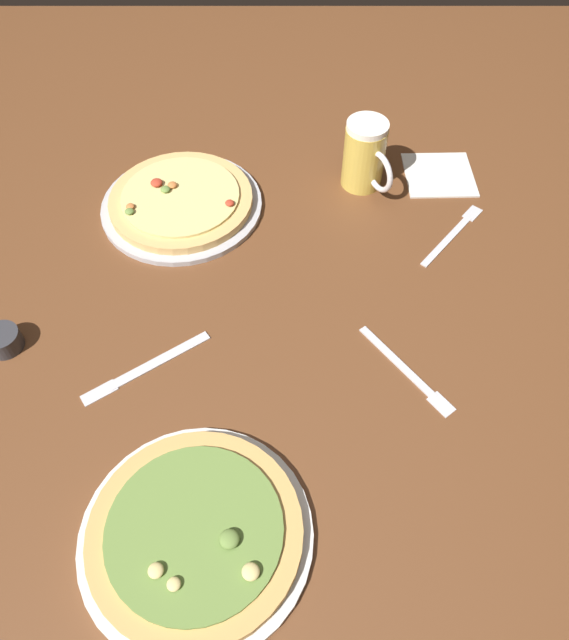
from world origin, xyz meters
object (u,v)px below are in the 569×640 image
object	(u,v)px
beer_mug_dark	(365,156)
fork_left	(407,371)
pizza_plate_near	(196,534)
knife_right	(146,367)
pizza_plate_far	(181,202)
fork_spare	(453,233)
ramekin_sauce	(3,340)
napkin_folded	(439,174)

from	to	relation	value
beer_mug_dark	fork_left	distance (m)	0.49
pizza_plate_near	knife_right	world-z (taller)	pizza_plate_near
pizza_plate_near	knife_right	size ratio (longest dim) A/B	1.60
pizza_plate_far	fork_spare	bearing A→B (deg)	-8.05
ramekin_sauce	fork_left	bearing A→B (deg)	-4.36
beer_mug_dark	pizza_plate_near	bearing A→B (deg)	-111.05
napkin_folded	pizza_plate_near	bearing A→B (deg)	-120.60
beer_mug_dark	knife_right	xyz separation A→B (m)	(-0.41, -0.48, -0.07)
fork_left	fork_spare	xyz separation A→B (m)	(0.13, 0.33, 0.00)
pizza_plate_near	fork_spare	world-z (taller)	pizza_plate_near
ramekin_sauce	fork_spare	size ratio (longest dim) A/B	0.36
napkin_folded	fork_spare	distance (m)	0.18
pizza_plate_far	fork_spare	xyz separation A→B (m)	(0.56, -0.08, -0.01)
ramekin_sauce	pizza_plate_far	bearing A→B (deg)	52.45
beer_mug_dark	napkin_folded	bearing A→B (deg)	8.72
pizza_plate_far	beer_mug_dark	world-z (taller)	beer_mug_dark
napkin_folded	knife_right	bearing A→B (deg)	-138.92
knife_right	napkin_folded	bearing A→B (deg)	41.08
knife_right	fork_left	bearing A→B (deg)	-0.95
pizza_plate_far	napkin_folded	xyz separation A→B (m)	(0.56, 0.10, -0.01)
pizza_plate_far	napkin_folded	distance (m)	0.57
pizza_plate_far	knife_right	size ratio (longest dim) A/B	1.62
fork_left	knife_right	xyz separation A→B (m)	(-0.45, 0.01, 0.00)
pizza_plate_near	fork_spare	distance (m)	0.77
pizza_plate_far	knife_right	bearing A→B (deg)	-92.88
knife_right	pizza_plate_near	bearing A→B (deg)	-68.69
pizza_plate_near	beer_mug_dark	xyz separation A→B (m)	(0.30, 0.77, 0.06)
fork_spare	napkin_folded	bearing A→B (deg)	90.15
pizza_plate_far	beer_mug_dark	xyz separation A→B (m)	(0.39, 0.08, 0.06)
pizza_plate_near	ramekin_sauce	world-z (taller)	pizza_plate_near
fork_spare	fork_left	bearing A→B (deg)	-112.22
pizza_plate_near	fork_left	size ratio (longest dim) A/B	1.81
pizza_plate_far	beer_mug_dark	distance (m)	0.40
pizza_plate_near	fork_left	xyz separation A→B (m)	(0.34, 0.28, -0.01)
ramekin_sauce	fork_spare	bearing A→B (deg)	18.32
pizza_plate_near	fork_spare	size ratio (longest dim) A/B	1.89
napkin_folded	fork_spare	size ratio (longest dim) A/B	0.85
ramekin_sauce	beer_mug_dark	bearing A→B (deg)	33.32
pizza_plate_near	beer_mug_dark	bearing A→B (deg)	68.95
ramekin_sauce	knife_right	bearing A→B (deg)	-10.28
napkin_folded	knife_right	distance (m)	0.77
pizza_plate_far	fork_spare	distance (m)	0.57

